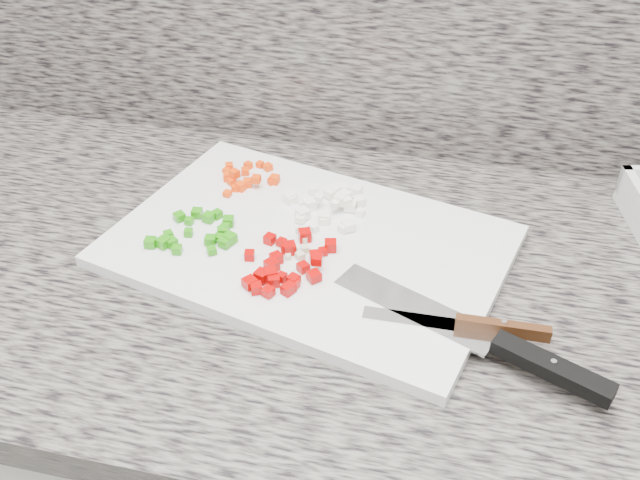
{
  "coord_description": "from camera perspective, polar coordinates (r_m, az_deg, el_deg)",
  "views": [
    {
      "loc": [
        0.1,
        0.78,
        1.46
      ],
      "look_at": [
        -0.06,
        1.45,
        0.94
      ],
      "focal_mm": 40.0,
      "sensor_mm": 36.0,
      "label": 1
    }
  ],
  "objects": [
    {
      "name": "onion_pile",
      "position": [
        0.94,
        0.8,
        2.88
      ],
      "size": [
        0.12,
        0.11,
        0.02
      ],
      "color": "white",
      "rests_on": "cutting_board"
    },
    {
      "name": "garlic_pile",
      "position": [
        0.88,
        -1.61,
        -0.37
      ],
      "size": [
        0.04,
        0.06,
        0.01
      ],
      "color": "beige",
      "rests_on": "cutting_board"
    },
    {
      "name": "chef_knife",
      "position": [
        0.77,
        14.3,
        -8.19
      ],
      "size": [
        0.31,
        0.16,
        0.02
      ],
      "rotation": [
        0.0,
        0.0,
        -0.42
      ],
      "color": "white",
      "rests_on": "cutting_board"
    },
    {
      "name": "cutting_board",
      "position": [
        0.9,
        -0.95,
        -0.48
      ],
      "size": [
        0.54,
        0.43,
        0.02
      ],
      "primitive_type": "cube",
      "rotation": [
        0.0,
        0.0,
        -0.25
      ],
      "color": "white",
      "rests_on": "countertop"
    },
    {
      "name": "green_pepper_pile",
      "position": [
        0.91,
        -9.64,
        0.55
      ],
      "size": [
        0.11,
        0.1,
        0.01
      ],
      "color": "#24890C",
      "rests_on": "cutting_board"
    },
    {
      "name": "countertop",
      "position": [
        0.88,
        3.45,
        -3.67
      ],
      "size": [
        3.96,
        0.64,
        0.04
      ],
      "primitive_type": "cube",
      "color": "#66615A",
      "rests_on": "cabinet"
    },
    {
      "name": "carrot_pile",
      "position": [
        1.01,
        -5.95,
        5.05
      ],
      "size": [
        0.09,
        0.09,
        0.02
      ],
      "color": "#F83C05",
      "rests_on": "cutting_board"
    },
    {
      "name": "paring_knife",
      "position": [
        0.79,
        12.55,
        -6.71
      ],
      "size": [
        0.2,
        0.02,
        0.02
      ],
      "rotation": [
        0.0,
        0.0,
        0.02
      ],
      "color": "white",
      "rests_on": "cutting_board"
    },
    {
      "name": "red_pepper_pile",
      "position": [
        0.85,
        -2.72,
        -1.98
      ],
      "size": [
        0.11,
        0.13,
        0.02
      ],
      "color": "#AC0302",
      "rests_on": "cutting_board"
    }
  ]
}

